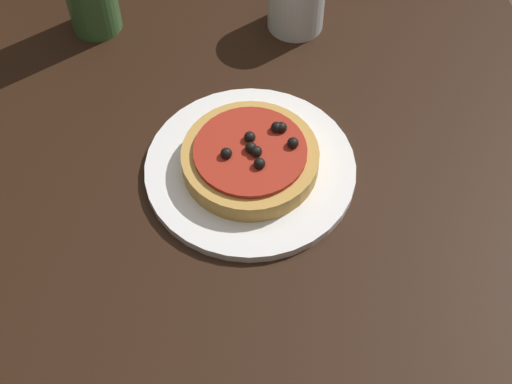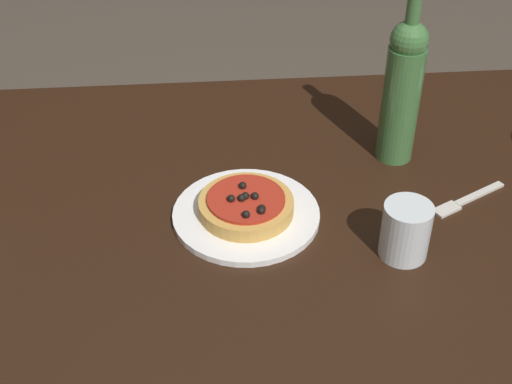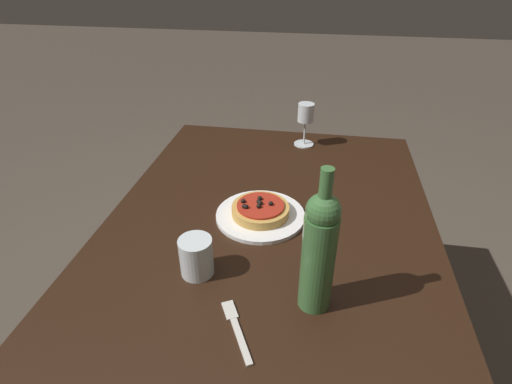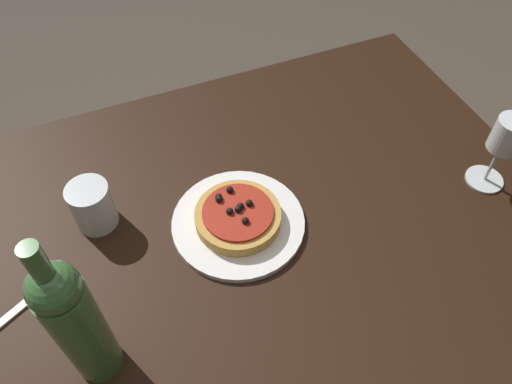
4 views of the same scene
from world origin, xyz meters
TOP-DOWN VIEW (x-y plane):
  - ground_plane at (0.00, 0.00)m, footprint 14.00×14.00m
  - dining_table at (0.00, 0.00)m, footprint 1.44×0.95m
  - dinner_plate at (-0.08, -0.03)m, footprint 0.26×0.26m
  - pizza at (-0.08, -0.03)m, footprint 0.17×0.17m
  - wine_glass at (-0.60, 0.06)m, footprint 0.08×0.08m
  - wine_bottle at (0.23, 0.14)m, footprint 0.07×0.07m
  - water_cup at (0.17, -0.14)m, footprint 0.08×0.08m
  - fork at (0.32, -0.02)m, footprint 0.16×0.10m

SIDE VIEW (x-z plane):
  - ground_plane at x=0.00m, z-range 0.00..0.00m
  - dining_table at x=0.00m, z-range 0.28..1.01m
  - fork at x=0.32m, z-range 0.73..0.73m
  - dinner_plate at x=-0.08m, z-range 0.73..0.74m
  - pizza at x=-0.08m, z-range 0.73..0.77m
  - water_cup at x=0.17m, z-range 0.73..0.82m
  - wine_glass at x=-0.60m, z-range 0.76..0.93m
  - wine_bottle at x=0.23m, z-range 0.71..1.05m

